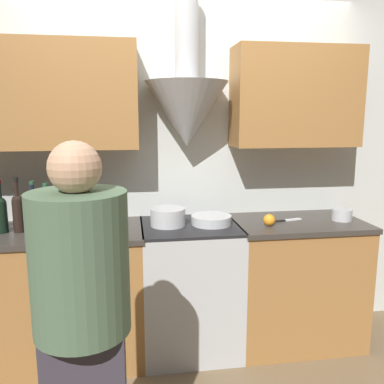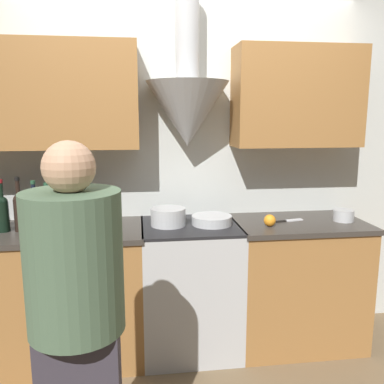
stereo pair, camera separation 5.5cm
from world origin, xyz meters
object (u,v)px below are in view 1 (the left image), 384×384
object	(u,v)px
wine_bottle_9	(76,209)
wine_bottle_5	(18,211)
wine_bottle_4	(1,212)
orange_fruit	(269,220)
stock_pot	(168,217)
mixing_bowl	(211,220)
person_foreground_left	(83,325)
saucepan	(342,215)
stove_range	(190,287)
wine_bottle_6	(34,211)
wine_bottle_8	(62,210)
wine_bottle_7	(47,212)

from	to	relation	value
wine_bottle_9	wine_bottle_5	bearing A→B (deg)	-179.37
wine_bottle_4	orange_fruit	world-z (taller)	wine_bottle_4
stock_pot	mixing_bowl	world-z (taller)	stock_pot
person_foreground_left	saucepan	bearing A→B (deg)	33.95
mixing_bowl	wine_bottle_9	bearing A→B (deg)	179.70
stock_pot	person_foreground_left	size ratio (longest dim) A/B	0.15
stove_range	wine_bottle_5	xyz separation A→B (m)	(-1.12, -0.01, 0.60)
wine_bottle_5	wine_bottle_6	distance (m)	0.10
stock_pot	saucepan	bearing A→B (deg)	-2.11
stock_pot	saucepan	world-z (taller)	stock_pot
wine_bottle_5	wine_bottle_8	size ratio (longest dim) A/B	1.03
wine_bottle_9	person_foreground_left	xyz separation A→B (m)	(0.16, -1.18, -0.20)
orange_fruit	saucepan	bearing A→B (deg)	7.01
stove_range	orange_fruit	bearing A→B (deg)	-11.50
wine_bottle_9	wine_bottle_8	bearing A→B (deg)	-178.10
mixing_bowl	person_foreground_left	size ratio (longest dim) A/B	0.18
wine_bottle_4	orange_fruit	distance (m)	1.77
orange_fruit	stove_range	bearing A→B (deg)	168.50
mixing_bowl	orange_fruit	xyz separation A→B (m)	(0.38, -0.10, 0.01)
wine_bottle_6	person_foreground_left	xyz separation A→B (m)	(0.43, -1.18, -0.20)
wine_bottle_4	wine_bottle_7	size ratio (longest dim) A/B	1.08
wine_bottle_7	mixing_bowl	world-z (taller)	wine_bottle_7
wine_bottle_7	stock_pot	xyz separation A→B (m)	(0.79, 0.02, -0.07)
wine_bottle_4	mixing_bowl	xyz separation A→B (m)	(1.38, -0.00, -0.10)
mixing_bowl	stock_pot	bearing A→B (deg)	177.36
stove_range	person_foreground_left	size ratio (longest dim) A/B	0.59
person_foreground_left	stock_pot	bearing A→B (deg)	69.51
wine_bottle_9	orange_fruit	distance (m)	1.30
wine_bottle_9	saucepan	xyz separation A→B (m)	(1.86, -0.04, -0.10)
wine_bottle_9	mixing_bowl	world-z (taller)	wine_bottle_9
wine_bottle_5	person_foreground_left	xyz separation A→B (m)	(0.52, -1.18, -0.20)
orange_fruit	saucepan	size ratio (longest dim) A/B	0.56
saucepan	stock_pot	bearing A→B (deg)	177.89
wine_bottle_9	orange_fruit	world-z (taller)	wine_bottle_9
wine_bottle_4	stove_range	bearing A→B (deg)	0.22
wine_bottle_6	stock_pot	xyz separation A→B (m)	(0.87, 0.02, -0.07)
stove_range	stock_pot	size ratio (longest dim) A/B	3.85
wine_bottle_6	mixing_bowl	xyz separation A→B (m)	(1.18, 0.00, -0.10)
stock_pot	wine_bottle_6	bearing A→B (deg)	-179.01
mixing_bowl	saucepan	xyz separation A→B (m)	(0.95, -0.03, 0.01)
saucepan	stove_range	bearing A→B (deg)	177.99
wine_bottle_7	stock_pot	world-z (taller)	wine_bottle_7
person_foreground_left	wine_bottle_9	bearing A→B (deg)	97.83
wine_bottle_6	wine_bottle_7	bearing A→B (deg)	-3.15
wine_bottle_8	wine_bottle_5	bearing A→B (deg)	-179.78
wine_bottle_4	saucepan	xyz separation A→B (m)	(2.33, -0.03, -0.09)
stock_pot	mixing_bowl	bearing A→B (deg)	-2.64
mixing_bowl	wine_bottle_4	bearing A→B (deg)	179.93
wine_bottle_7	stock_pot	distance (m)	0.79
wine_bottle_4	wine_bottle_7	xyz separation A→B (m)	(0.29, -0.01, -0.01)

